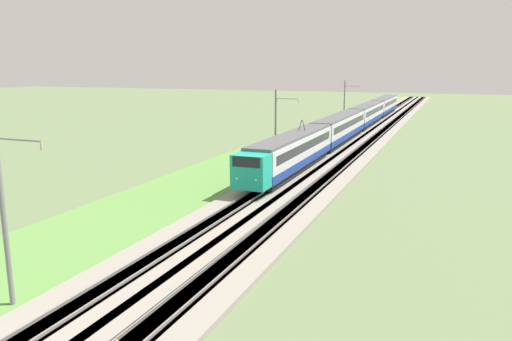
{
  "coord_description": "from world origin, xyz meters",
  "views": [
    {
      "loc": [
        -9.57,
        -14.28,
        10.18
      ],
      "look_at": [
        26.13,
        0.0,
        2.2
      ],
      "focal_mm": 35.0,
      "sensor_mm": 36.0,
      "label": 1
    }
  ],
  "objects_px": {
    "catenary_mast_near": "(4,212)",
    "passenger_train": "(356,119)",
    "catenary_mast_far": "(345,104)",
    "catenary_mast_mid": "(276,127)"
  },
  "relations": [
    {
      "from": "catenary_mast_near",
      "to": "catenary_mast_far",
      "type": "height_order",
      "value": "catenary_mast_near"
    },
    {
      "from": "catenary_mast_near",
      "to": "passenger_train",
      "type": "bearing_deg",
      "value": -2.62
    },
    {
      "from": "passenger_train",
      "to": "catenary_mast_mid",
      "type": "height_order",
      "value": "catenary_mast_mid"
    },
    {
      "from": "passenger_train",
      "to": "catenary_mast_far",
      "type": "bearing_deg",
      "value": -150.85
    },
    {
      "from": "catenary_mast_near",
      "to": "catenary_mast_far",
      "type": "bearing_deg",
      "value": -0.0
    },
    {
      "from": "catenary_mast_mid",
      "to": "catenary_mast_far",
      "type": "height_order",
      "value": "catenary_mast_far"
    },
    {
      "from": "catenary_mast_near",
      "to": "catenary_mast_mid",
      "type": "bearing_deg",
      "value": -0.0
    },
    {
      "from": "catenary_mast_near",
      "to": "catenary_mast_mid",
      "type": "distance_m",
      "value": 33.84
    },
    {
      "from": "catenary_mast_near",
      "to": "catenary_mast_mid",
      "type": "xyz_separation_m",
      "value": [
        33.84,
        -0.0,
        -0.17
      ]
    },
    {
      "from": "passenger_train",
      "to": "catenary_mast_far",
      "type": "xyz_separation_m",
      "value": [
        5.13,
        2.86,
        1.84
      ]
    }
  ]
}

